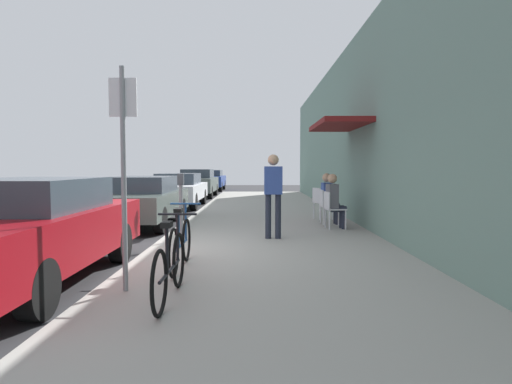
% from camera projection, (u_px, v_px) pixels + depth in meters
% --- Properties ---
extents(ground_plane, '(60.00, 60.00, 0.00)m').
position_uv_depth(ground_plane, '(147.00, 257.00, 7.63)').
color(ground_plane, '#2D2D30').
extents(sidewalk_slab, '(4.50, 32.00, 0.12)m').
position_uv_depth(sidewalk_slab, '(272.00, 236.00, 9.61)').
color(sidewalk_slab, '#9E9B93').
rests_on(sidewalk_slab, ground_plane).
extents(building_facade, '(1.40, 32.00, 4.97)m').
position_uv_depth(building_facade, '(382.00, 125.00, 9.48)').
color(building_facade, gray).
rests_on(building_facade, ground_plane).
extents(parked_car_0, '(1.80, 4.40, 1.41)m').
position_uv_depth(parked_car_0, '(31.00, 229.00, 5.84)').
color(parked_car_0, maroon).
rests_on(parked_car_0, ground_plane).
extents(parked_car_1, '(1.80, 4.40, 1.31)m').
position_uv_depth(parked_car_1, '(143.00, 200.00, 11.59)').
color(parked_car_1, '#47514C').
rests_on(parked_car_1, ground_plane).
extents(parked_car_2, '(1.80, 4.40, 1.31)m').
position_uv_depth(parked_car_2, '(179.00, 189.00, 17.03)').
color(parked_car_2, silver).
rests_on(parked_car_2, ground_plane).
extents(parked_car_3, '(1.80, 4.40, 1.44)m').
position_uv_depth(parked_car_3, '(199.00, 183.00, 22.65)').
color(parked_car_3, '#47514C').
rests_on(parked_car_3, ground_plane).
extents(parked_car_4, '(1.80, 4.40, 1.35)m').
position_uv_depth(parked_car_4, '(211.00, 180.00, 28.84)').
color(parked_car_4, navy).
rests_on(parked_car_4, ground_plane).
extents(parking_meter, '(0.12, 0.10, 1.32)m').
position_uv_depth(parking_meter, '(182.00, 202.00, 8.61)').
color(parking_meter, slate).
rests_on(parking_meter, sidewalk_slab).
extents(street_sign, '(0.32, 0.06, 2.60)m').
position_uv_depth(street_sign, '(125.00, 161.00, 5.05)').
color(street_sign, gray).
rests_on(street_sign, sidewalk_slab).
extents(bicycle_0, '(0.46, 1.71, 0.90)m').
position_uv_depth(bicycle_0, '(171.00, 267.00, 4.75)').
color(bicycle_0, black).
rests_on(bicycle_0, sidewalk_slab).
extents(bicycle_1, '(0.46, 1.71, 0.90)m').
position_uv_depth(bicycle_1, '(182.00, 244.00, 6.22)').
color(bicycle_1, black).
rests_on(bicycle_1, sidewalk_slab).
extents(cafe_chair_0, '(0.48, 0.48, 0.87)m').
position_uv_depth(cafe_chair_0, '(333.00, 207.00, 10.22)').
color(cafe_chair_0, silver).
rests_on(cafe_chair_0, sidewalk_slab).
extents(seated_patron_0, '(0.45, 0.39, 1.29)m').
position_uv_depth(seated_patron_0, '(336.00, 199.00, 10.22)').
color(seated_patron_0, '#232838').
rests_on(seated_patron_0, sidewalk_slab).
extents(cafe_chair_1, '(0.46, 0.46, 0.87)m').
position_uv_depth(cafe_chair_1, '(328.00, 204.00, 11.04)').
color(cafe_chair_1, silver).
rests_on(cafe_chair_1, sidewalk_slab).
extents(seated_patron_1, '(0.44, 0.37, 1.29)m').
position_uv_depth(seated_patron_1, '(330.00, 197.00, 11.03)').
color(seated_patron_1, '#232838').
rests_on(seated_patron_1, sidewalk_slab).
extents(cafe_chair_2, '(0.56, 0.56, 0.87)m').
position_uv_depth(cafe_chair_2, '(322.00, 201.00, 12.09)').
color(cafe_chair_2, silver).
rests_on(cafe_chair_2, sidewalk_slab).
extents(pedestrian_standing, '(0.36, 0.22, 1.70)m').
position_uv_depth(pedestrian_standing, '(274.00, 189.00, 8.80)').
color(pedestrian_standing, '#232838').
rests_on(pedestrian_standing, sidewalk_slab).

